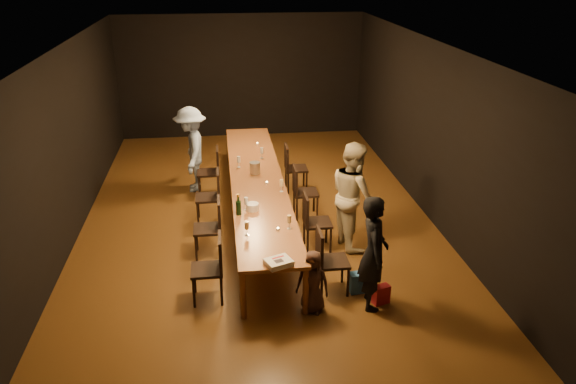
{
  "coord_description": "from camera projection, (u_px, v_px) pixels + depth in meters",
  "views": [
    {
      "loc": [
        -0.58,
        -8.91,
        4.32
      ],
      "look_at": [
        0.39,
        -1.21,
        1.0
      ],
      "focal_mm": 35.0,
      "sensor_mm": 36.0,
      "label": 1
    }
  ],
  "objects": [
    {
      "name": "ice_bucket",
      "position": [
        255.0,
        168.0,
        9.8
      ],
      "size": [
        0.22,
        0.22,
        0.21
      ],
      "primitive_type": "cylinder",
      "rotation": [
        0.0,
        0.0,
        -0.17
      ],
      "color": "#A2A2A6",
      "rests_on": "table"
    },
    {
      "name": "wineglass_5",
      "position": [
        262.0,
        153.0,
        10.53
      ],
      "size": [
        0.06,
        0.06,
        0.21
      ],
      "primitive_type": null,
      "color": "silver",
      "rests_on": "table"
    },
    {
      "name": "wineglass_0",
      "position": [
        247.0,
        228.0,
        7.65
      ],
      "size": [
        0.06,
        0.06,
        0.21
      ],
      "primitive_type": null,
      "color": "beige",
      "rests_on": "table"
    },
    {
      "name": "chair_left_1",
      "position": [
        207.0,
        228.0,
        8.52
      ],
      "size": [
        0.42,
        0.42,
        0.93
      ],
      "primitive_type": null,
      "rotation": [
        0.0,
        0.0,
        1.57
      ],
      "color": "black",
      "rests_on": "ground"
    },
    {
      "name": "chair_right_0",
      "position": [
        333.0,
        261.0,
        7.62
      ],
      "size": [
        0.42,
        0.42,
        0.93
      ],
      "primitive_type": null,
      "rotation": [
        0.0,
        0.0,
        -1.57
      ],
      "color": "black",
      "rests_on": "ground"
    },
    {
      "name": "chair_left_2",
      "position": [
        208.0,
        197.0,
        9.61
      ],
      "size": [
        0.42,
        0.42,
        0.93
      ],
      "primitive_type": null,
      "rotation": [
        0.0,
        0.0,
        1.57
      ],
      "color": "black",
      "rests_on": "ground"
    },
    {
      "name": "tealight_mid",
      "position": [
        267.0,
        183.0,
        9.4
      ],
      "size": [
        0.05,
        0.05,
        0.03
      ],
      "primitive_type": "cylinder",
      "color": "#B2B7B2",
      "rests_on": "table"
    },
    {
      "name": "wineglass_3",
      "position": [
        281.0,
        186.0,
        9.05
      ],
      "size": [
        0.06,
        0.06,
        0.21
      ],
      "primitive_type": null,
      "color": "beige",
      "rests_on": "table"
    },
    {
      "name": "ground",
      "position": [
        258.0,
        218.0,
        9.89
      ],
      "size": [
        10.0,
        10.0,
        0.0
      ],
      "primitive_type": "plane",
      "color": "#4E2F13",
      "rests_on": "ground"
    },
    {
      "name": "room_shell",
      "position": [
        255.0,
        103.0,
        9.07
      ],
      "size": [
        6.04,
        10.04,
        3.02
      ],
      "color": "black",
      "rests_on": "ground"
    },
    {
      "name": "woman_birthday",
      "position": [
        374.0,
        253.0,
        7.18
      ],
      "size": [
        0.45,
        0.62,
        1.56
      ],
      "primitive_type": "imported",
      "rotation": [
        0.0,
        0.0,
        1.43
      ],
      "color": "black",
      "rests_on": "ground"
    },
    {
      "name": "chair_right_2",
      "position": [
        306.0,
        192.0,
        9.81
      ],
      "size": [
        0.42,
        0.42,
        0.93
      ],
      "primitive_type": null,
      "rotation": [
        0.0,
        0.0,
        -1.57
      ],
      "color": "black",
      "rests_on": "ground"
    },
    {
      "name": "child",
      "position": [
        313.0,
        282.0,
        7.19
      ],
      "size": [
        0.49,
        0.41,
        0.87
      ],
      "primitive_type": "imported",
      "rotation": [
        0.0,
        0.0,
        -0.36
      ],
      "color": "#3D2822",
      "rests_on": "ground"
    },
    {
      "name": "plate_stack",
      "position": [
        252.0,
        207.0,
        8.42
      ],
      "size": [
        0.2,
        0.2,
        0.11
      ],
      "primitive_type": "cylinder",
      "rotation": [
        0.0,
        0.0,
        -0.08
      ],
      "color": "white",
      "rests_on": "table"
    },
    {
      "name": "tealight_far",
      "position": [
        257.0,
        144.0,
        11.33
      ],
      "size": [
        0.05,
        0.05,
        0.03
      ],
      "primitive_type": "cylinder",
      "color": "#B2B7B2",
      "rests_on": "table"
    },
    {
      "name": "man_blue",
      "position": [
        191.0,
        149.0,
        10.79
      ],
      "size": [
        0.65,
        1.09,
        1.66
      ],
      "primitive_type": "imported",
      "rotation": [
        0.0,
        0.0,
        -1.54
      ],
      "color": "#99B8ED",
      "rests_on": "ground"
    },
    {
      "name": "table",
      "position": [
        257.0,
        182.0,
        9.61
      ],
      "size": [
        0.9,
        6.0,
        0.75
      ],
      "color": "brown",
      "rests_on": "ground"
    },
    {
      "name": "chair_left_3",
      "position": [
        208.0,
        172.0,
        10.7
      ],
      "size": [
        0.42,
        0.42,
        0.93
      ],
      "primitive_type": null,
      "rotation": [
        0.0,
        0.0,
        1.57
      ],
      "color": "black",
      "rests_on": "ground"
    },
    {
      "name": "tealight_near",
      "position": [
        278.0,
        229.0,
        7.82
      ],
      "size": [
        0.05,
        0.05,
        0.03
      ],
      "primitive_type": "cylinder",
      "color": "#B2B7B2",
      "rests_on": "table"
    },
    {
      "name": "chair_right_3",
      "position": [
        296.0,
        168.0,
        10.9
      ],
      "size": [
        0.42,
        0.42,
        0.93
      ],
      "primitive_type": null,
      "rotation": [
        0.0,
        0.0,
        -1.57
      ],
      "color": "black",
      "rests_on": "ground"
    },
    {
      "name": "chair_right_1",
      "position": [
        318.0,
        222.0,
        8.71
      ],
      "size": [
        0.42,
        0.42,
        0.93
      ],
      "primitive_type": null,
      "rotation": [
        0.0,
        0.0,
        -1.57
      ],
      "color": "black",
      "rests_on": "ground"
    },
    {
      "name": "birthday_cake",
      "position": [
        279.0,
        262.0,
        6.94
      ],
      "size": [
        0.38,
        0.35,
        0.07
      ],
      "rotation": [
        0.0,
        0.0,
        0.37
      ],
      "color": "white",
      "rests_on": "table"
    },
    {
      "name": "wineglass_2",
      "position": [
        246.0,
        204.0,
        8.4
      ],
      "size": [
        0.06,
        0.06,
        0.21
      ],
      "primitive_type": null,
      "color": "silver",
      "rests_on": "table"
    },
    {
      "name": "chair_left_0",
      "position": [
        207.0,
        269.0,
        7.42
      ],
      "size": [
        0.42,
        0.42,
        0.93
      ],
      "primitive_type": null,
      "rotation": [
        0.0,
        0.0,
        1.57
      ],
      "color": "black",
      "rests_on": "ground"
    },
    {
      "name": "gift_bag_red",
      "position": [
        381.0,
        294.0,
        7.46
      ],
      "size": [
        0.25,
        0.18,
        0.26
      ],
      "primitive_type": "cube",
      "rotation": [
        0.0,
        0.0,
        0.32
      ],
      "color": "red",
      "rests_on": "ground"
    },
    {
      "name": "gift_bag_blue",
      "position": [
        358.0,
        282.0,
        7.7
      ],
      "size": [
        0.24,
        0.17,
        0.29
      ],
      "primitive_type": "cube",
      "rotation": [
        0.0,
        0.0,
        0.08
      ],
      "color": "#2A64B6",
      "rests_on": "ground"
    },
    {
      "name": "wineglass_4",
      "position": [
        239.0,
        162.0,
        10.08
      ],
      "size": [
        0.06,
        0.06,
        0.21
      ],
      "primitive_type": null,
      "color": "silver",
      "rests_on": "table"
    },
    {
      "name": "wineglass_1",
      "position": [
        289.0,
        222.0,
        7.83
      ],
      "size": [
        0.06,
        0.06,
        0.21
      ],
      "primitive_type": null,
      "color": "beige",
      "rests_on": "table"
    },
    {
      "name": "champagne_bottle",
      "position": [
        238.0,
        204.0,
        8.23
      ],
      "size": [
        0.1,
        0.1,
        0.33
      ],
      "primitive_type": null,
      "rotation": [
        0.0,
        0.0,
        0.28
      ],
      "color": "black",
      "rests_on": "table"
    },
    {
      "name": "woman_tan",
      "position": [
        353.0,
        195.0,
        8.71
      ],
      "size": [
        0.78,
        0.93,
        1.71
      ],
      "primitive_type": "imported",
      "rotation": [
        0.0,
        0.0,
        1.75
      ],
      "color": "beige",
      "rests_on": "ground"
    }
  ]
}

